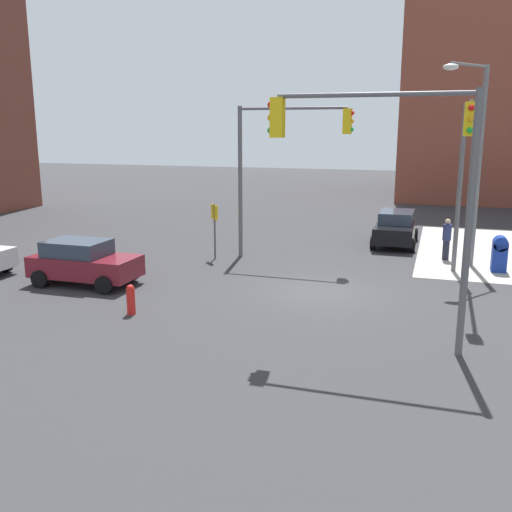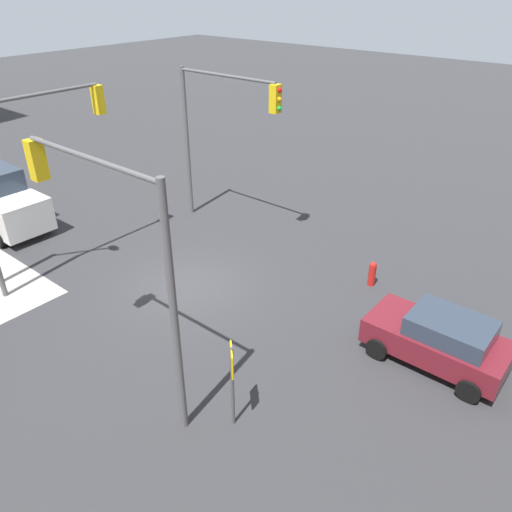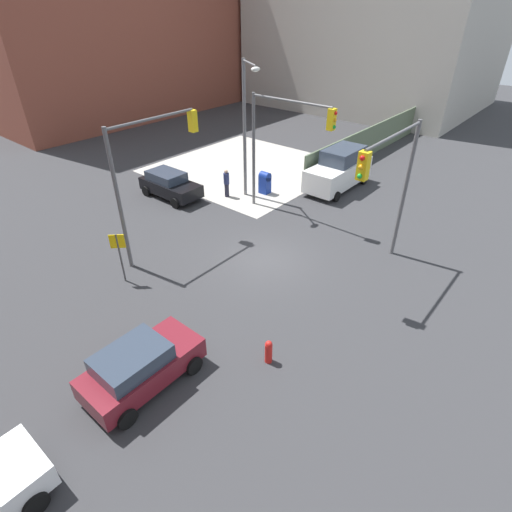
# 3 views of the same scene
# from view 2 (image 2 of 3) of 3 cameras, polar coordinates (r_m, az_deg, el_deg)

# --- Properties ---
(ground_plane) EXTENTS (120.00, 120.00, 0.00)m
(ground_plane) POSITION_cam_2_polar(r_m,az_deg,el_deg) (18.09, -7.61, -3.38)
(ground_plane) COLOR #333335
(traffic_signal_nw_corner) EXTENTS (4.92, 0.36, 6.50)m
(traffic_signal_nw_corner) POSITION_cam_2_polar(r_m,az_deg,el_deg) (11.61, -16.03, 1.90)
(traffic_signal_nw_corner) COLOR #59595B
(traffic_signal_nw_corner) RESTS_ON ground
(traffic_signal_se_corner) EXTENTS (5.16, 0.36, 6.50)m
(traffic_signal_se_corner) POSITION_cam_2_polar(r_m,az_deg,el_deg) (20.84, -4.28, 15.19)
(traffic_signal_se_corner) COLOR #59595B
(traffic_signal_se_corner) RESTS_ON ground
(traffic_signal_ne_corner) EXTENTS (0.36, 5.23, 6.50)m
(traffic_signal_ne_corner) POSITION_cam_2_polar(r_m,az_deg,el_deg) (18.35, -24.45, 10.67)
(traffic_signal_ne_corner) COLOR #59595B
(traffic_signal_ne_corner) RESTS_ON ground
(warning_sign_two_way) EXTENTS (0.48, 0.48, 2.40)m
(warning_sign_two_way) POSITION_cam_2_polar(r_m,az_deg,el_deg) (11.97, -2.75, -13.24)
(warning_sign_two_way) COLOR #4C4C4C
(warning_sign_two_way) RESTS_ON ground
(fire_hydrant) EXTENTS (0.26, 0.26, 0.94)m
(fire_hydrant) POSITION_cam_2_polar(r_m,az_deg,el_deg) (18.21, 13.14, -1.91)
(fire_hydrant) COLOR red
(fire_hydrant) RESTS_ON ground
(sedan_maroon) EXTENTS (3.87, 2.02, 1.62)m
(sedan_maroon) POSITION_cam_2_polar(r_m,az_deg,el_deg) (15.08, 20.21, -8.87)
(sedan_maroon) COLOR maroon
(sedan_maroon) RESTS_ON ground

